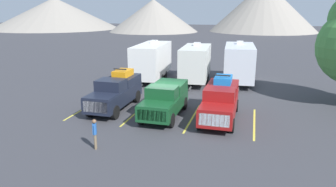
# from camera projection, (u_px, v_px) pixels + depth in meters

# --- Properties ---
(ground_plane) EXTENTS (240.00, 240.00, 0.00)m
(ground_plane) POSITION_uv_depth(u_px,v_px,m) (165.00, 113.00, 20.63)
(ground_plane) COLOR #38383D
(pickup_truck_a) EXTENTS (2.04, 5.61, 2.67)m
(pickup_truck_a) POSITION_uv_depth(u_px,v_px,m) (116.00, 91.00, 21.49)
(pickup_truck_a) COLOR black
(pickup_truck_a) RESTS_ON ground
(pickup_truck_b) EXTENTS (2.13, 5.24, 2.11)m
(pickup_truck_b) POSITION_uv_depth(u_px,v_px,m) (165.00, 99.00, 19.99)
(pickup_truck_b) COLOR #144723
(pickup_truck_b) RESTS_ON ground
(pickup_truck_c) EXTENTS (2.09, 5.67, 2.67)m
(pickup_truck_c) POSITION_uv_depth(u_px,v_px,m) (220.00, 100.00, 19.42)
(pickup_truck_c) COLOR maroon
(pickup_truck_c) RESTS_ON ground
(lot_stripe_a) EXTENTS (0.12, 5.50, 0.01)m
(lot_stripe_a) POSITION_uv_depth(u_px,v_px,m) (86.00, 108.00, 21.84)
(lot_stripe_a) COLOR gold
(lot_stripe_a) RESTS_ON ground
(lot_stripe_b) EXTENTS (0.12, 5.50, 0.01)m
(lot_stripe_b) POSITION_uv_depth(u_px,v_px,m) (137.00, 112.00, 20.85)
(lot_stripe_b) COLOR gold
(lot_stripe_b) RESTS_ON ground
(lot_stripe_c) EXTENTS (0.12, 5.50, 0.01)m
(lot_stripe_c) POSITION_uv_depth(u_px,v_px,m) (193.00, 117.00, 19.86)
(lot_stripe_c) COLOR gold
(lot_stripe_c) RESTS_ON ground
(lot_stripe_d) EXTENTS (0.12, 5.50, 0.01)m
(lot_stripe_d) POSITION_uv_depth(u_px,v_px,m) (254.00, 123.00, 18.87)
(lot_stripe_d) COLOR gold
(lot_stripe_d) RESTS_ON ground
(camper_trailer_a) EXTENTS (2.97, 8.22, 3.77)m
(camper_trailer_a) POSITION_uv_depth(u_px,v_px,m) (152.00, 60.00, 29.99)
(camper_trailer_a) COLOR white
(camper_trailer_a) RESTS_ON ground
(camper_trailer_b) EXTENTS (2.77, 7.28, 3.70)m
(camper_trailer_b) POSITION_uv_depth(u_px,v_px,m) (196.00, 62.00, 28.72)
(camper_trailer_b) COLOR silver
(camper_trailer_b) RESTS_ON ground
(camper_trailer_c) EXTENTS (3.00, 7.59, 3.85)m
(camper_trailer_c) POSITION_uv_depth(u_px,v_px,m) (239.00, 62.00, 28.52)
(camper_trailer_c) COLOR silver
(camper_trailer_c) RESTS_ON ground
(person_a) EXTENTS (0.25, 0.33, 1.56)m
(person_a) POSITION_uv_depth(u_px,v_px,m) (95.00, 132.00, 15.21)
(person_a) COLOR #726047
(person_a) RESTS_ON ground
(mountain_ridge) EXTENTS (148.09, 44.40, 14.74)m
(mountain_ridge) POSITION_uv_depth(u_px,v_px,m) (206.00, 12.00, 95.72)
(mountain_ridge) COLOR gray
(mountain_ridge) RESTS_ON ground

